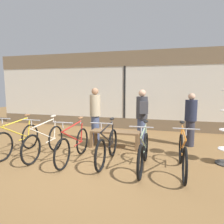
% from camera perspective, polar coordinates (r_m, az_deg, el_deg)
% --- Properties ---
extents(ground_plane, '(24.00, 24.00, 0.00)m').
position_cam_1_polar(ground_plane, '(4.99, -5.71, -13.53)').
color(ground_plane, olive).
extents(shop_back_wall, '(12.00, 0.08, 3.20)m').
position_cam_1_polar(shop_back_wall, '(8.33, 3.62, 6.38)').
color(shop_back_wall, '#7A664C').
rests_on(shop_back_wall, ground_plane).
extents(bicycle_far_left, '(0.46, 1.72, 1.04)m').
position_cam_1_polar(bicycle_far_left, '(5.81, -25.33, -7.12)').
color(bicycle_far_left, black).
rests_on(bicycle_far_left, ground_plane).
extents(bicycle_left, '(0.46, 1.74, 1.03)m').
position_cam_1_polar(bicycle_left, '(5.36, -18.62, -8.03)').
color(bicycle_left, black).
rests_on(bicycle_left, ground_plane).
extents(bicycle_center_left, '(0.46, 1.74, 1.03)m').
position_cam_1_polar(bicycle_center_left, '(4.90, -10.91, -9.24)').
color(bicycle_center_left, black).
rests_on(bicycle_center_left, ground_plane).
extents(bicycle_center_right, '(0.46, 1.69, 1.03)m').
position_cam_1_polar(bicycle_center_right, '(4.71, -1.31, -9.85)').
color(bicycle_center_right, black).
rests_on(bicycle_center_right, ground_plane).
extents(bicycle_right, '(0.46, 1.69, 1.02)m').
position_cam_1_polar(bicycle_right, '(4.42, 8.94, -11.20)').
color(bicycle_right, black).
rests_on(bicycle_right, ground_plane).
extents(bicycle_far_right, '(0.46, 1.76, 1.03)m').
position_cam_1_polar(bicycle_far_right, '(4.44, 19.51, -11.25)').
color(bicycle_far_right, black).
rests_on(bicycle_far_right, ground_plane).
extents(display_bench, '(1.40, 0.44, 0.49)m').
position_cam_1_polar(display_bench, '(5.81, 0.88, -6.30)').
color(display_bench, brown).
rests_on(display_bench, ground_plane).
extents(customer_near_rack, '(0.35, 0.35, 1.73)m').
position_cam_1_polar(customer_near_rack, '(6.34, -4.81, -0.50)').
color(customer_near_rack, '#424C6B').
rests_on(customer_near_rack, ground_plane).
extents(customer_by_window, '(0.43, 0.54, 1.68)m').
position_cam_1_polar(customer_by_window, '(6.00, 8.54, -1.05)').
color(customer_by_window, '#424C6B').
rests_on(customer_by_window, ground_plane).
extents(customer_mid_floor, '(0.45, 0.45, 1.58)m').
position_cam_1_polar(customer_mid_floor, '(6.32, 21.53, -1.82)').
color(customer_mid_floor, '#2D2D38').
rests_on(customer_mid_floor, ground_plane).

